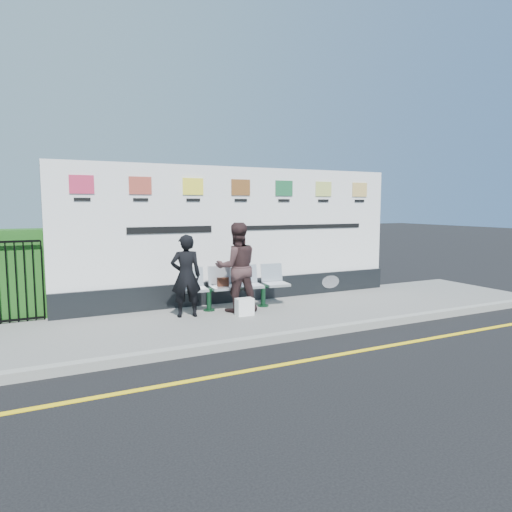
{
  "coord_description": "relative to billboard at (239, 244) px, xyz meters",
  "views": [
    {
      "loc": [
        -3.69,
        -5.49,
        2.27
      ],
      "look_at": [
        0.38,
        2.77,
        1.25
      ],
      "focal_mm": 32.0,
      "sensor_mm": 36.0,
      "label": 1
    }
  ],
  "objects": [
    {
      "name": "carrier_bag_white",
      "position": [
        -0.5,
        -1.36,
        -1.13
      ],
      "size": [
        0.34,
        0.2,
        0.34
      ],
      "primitive_type": "cube",
      "color": "white",
      "rests_on": "pavement"
    },
    {
      "name": "billboard",
      "position": [
        0.0,
        0.0,
        0.0
      ],
      "size": [
        8.0,
        0.3,
        3.0
      ],
      "color": "black",
      "rests_on": "pavement"
    },
    {
      "name": "ground",
      "position": [
        -0.5,
        -3.85,
        -1.42
      ],
      "size": [
        80.0,
        80.0,
        0.0
      ],
      "primitive_type": "plane",
      "color": "black"
    },
    {
      "name": "woman_right",
      "position": [
        -0.49,
        -0.95,
        -0.39
      ],
      "size": [
        0.97,
        0.8,
        1.81
      ],
      "primitive_type": "imported",
      "rotation": [
        0.0,
        0.0,
        3.0
      ],
      "color": "#392526",
      "rests_on": "pavement"
    },
    {
      "name": "pavement",
      "position": [
        -0.5,
        -1.35,
        -1.36
      ],
      "size": [
        14.0,
        3.0,
        0.12
      ],
      "primitive_type": "cube",
      "color": "slate",
      "rests_on": "ground"
    },
    {
      "name": "yellow_line",
      "position": [
        -0.5,
        -3.85,
        -1.42
      ],
      "size": [
        14.0,
        0.1,
        0.01
      ],
      "primitive_type": "cube",
      "color": "yellow",
      "rests_on": "ground"
    },
    {
      "name": "bench",
      "position": [
        -0.4,
        -0.73,
        -1.06
      ],
      "size": [
        2.33,
        0.83,
        0.49
      ],
      "primitive_type": null,
      "rotation": [
        0.0,
        0.0,
        -0.11
      ],
      "color": "silver",
      "rests_on": "pavement"
    },
    {
      "name": "handbag_brown",
      "position": [
        -0.69,
        -0.7,
        -0.72
      ],
      "size": [
        0.26,
        0.15,
        0.19
      ],
      "primitive_type": "cube",
      "rotation": [
        0.0,
        0.0,
        -0.23
      ],
      "color": "black",
      "rests_on": "bench"
    },
    {
      "name": "woman_left",
      "position": [
        -1.56,
        -0.95,
        -0.5
      ],
      "size": [
        0.64,
        0.47,
        1.6
      ],
      "primitive_type": "imported",
      "rotation": [
        0.0,
        0.0,
        2.98
      ],
      "color": "black",
      "rests_on": "pavement"
    },
    {
      "name": "kerb",
      "position": [
        -0.5,
        -2.85,
        -1.35
      ],
      "size": [
        14.0,
        0.18,
        0.14
      ],
      "primitive_type": "cube",
      "color": "gray",
      "rests_on": "ground"
    }
  ]
}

